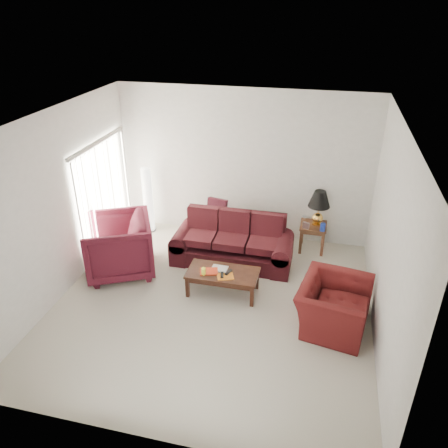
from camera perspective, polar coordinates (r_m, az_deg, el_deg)
name	(u,v)px	position (r m, az deg, el deg)	size (l,w,h in m)	color
floor	(212,305)	(7.22, -1.59, -10.49)	(5.00, 5.00, 0.00)	beige
blinds	(105,198)	(8.53, -15.32, 3.31)	(0.10, 2.00, 2.16)	silver
sofa	(232,241)	(8.05, 1.08, -2.19)	(2.20, 0.95, 0.90)	black
throw_pillow	(217,208)	(8.69, -0.92, 2.05)	(0.40, 0.11, 0.40)	black
end_table	(312,237)	(8.69, 11.44, -1.69)	(0.50, 0.50, 0.55)	#54281C
table_lamp	(319,208)	(8.44, 12.25, 2.05)	(0.41, 0.41, 0.69)	gold
clock	(306,225)	(8.37, 10.66, -0.19)	(0.12, 0.04, 0.12)	#BCBCC0
blue_canister	(323,227)	(8.34, 12.76, -0.41)	(0.10, 0.10, 0.15)	#1A36AE
picture_frame	(307,217)	(8.67, 10.76, 0.96)	(0.14, 0.02, 0.17)	silver
floor_lamp	(148,200)	(9.17, -9.90, 3.11)	(0.23, 0.23, 1.41)	silver
armchair_left	(118,246)	(7.95, -13.63, -2.82)	(1.13, 1.16, 1.06)	#3F0E19
armchair_right	(333,306)	(6.81, 14.07, -10.31)	(1.12, 0.98, 0.73)	#491011
coffee_table	(223,282)	(7.36, -0.16, -7.61)	(1.18, 0.59, 0.41)	black
magazine_red	(209,271)	(7.24, -1.98, -6.21)	(0.29, 0.22, 0.02)	#AE2A11
magazine_white	(219,268)	(7.32, -0.60, -5.83)	(0.27, 0.20, 0.02)	white
magazine_orange	(225,277)	(7.12, 0.18, -6.88)	(0.26, 0.20, 0.01)	orange
remote_a	(222,275)	(7.13, -0.24, -6.65)	(0.05, 0.16, 0.02)	black
remote_b	(228,272)	(7.19, 0.59, -6.29)	(0.05, 0.17, 0.02)	black
yellow_glass	(204,271)	(7.15, -2.68, -6.22)	(0.07, 0.07, 0.12)	#F1F536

